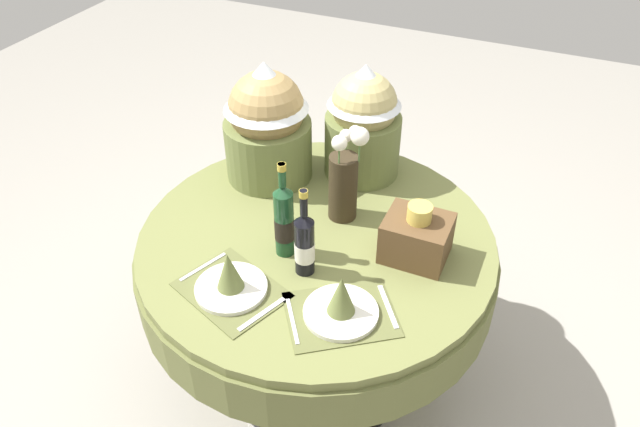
{
  "coord_description": "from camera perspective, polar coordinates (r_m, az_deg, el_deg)",
  "views": [
    {
      "loc": [
        0.7,
        -1.57,
        2.23
      ],
      "look_at": [
        0.0,
        0.03,
        0.86
      ],
      "focal_mm": 34.46,
      "sensor_mm": 36.0,
      "label": 1
    }
  ],
  "objects": [
    {
      "name": "gift_tub_back_centre",
      "position": [
        2.46,
        3.98,
        8.89
      ],
      "size": [
        0.31,
        0.31,
        0.48
      ],
      "color": "olive",
      "rests_on": "dining_table"
    },
    {
      "name": "wine_bottle_left",
      "position": [
        2.03,
        -1.45,
        -2.76
      ],
      "size": [
        0.07,
        0.07,
        0.34
      ],
      "color": "black",
      "rests_on": "dining_table"
    },
    {
      "name": "dining_table",
      "position": [
        2.35,
        -0.32,
        -4.81
      ],
      "size": [
        1.33,
        1.33,
        0.78
      ],
      "color": "olive",
      "rests_on": "ground"
    },
    {
      "name": "flower_vase",
      "position": [
        2.24,
        2.29,
        3.27
      ],
      "size": [
        0.15,
        0.19,
        0.4
      ],
      "color": "#332819",
      "rests_on": "dining_table"
    },
    {
      "name": "place_setting_right",
      "position": [
        1.94,
        1.97,
        -8.43
      ],
      "size": [
        0.43,
        0.41,
        0.16
      ],
      "color": "brown",
      "rests_on": "dining_table"
    },
    {
      "name": "wine_bottle_centre",
      "position": [
        2.1,
        -3.35,
        -0.61
      ],
      "size": [
        0.07,
        0.07,
        0.37
      ],
      "color": "#194223",
      "rests_on": "dining_table"
    },
    {
      "name": "ground",
      "position": [
        2.82,
        -0.28,
        -14.28
      ],
      "size": [
        8.0,
        8.0,
        0.0
      ],
      "primitive_type": "plane",
      "color": "#9E998E"
    },
    {
      "name": "place_setting_left",
      "position": [
        2.03,
        -8.34,
        -6.16
      ],
      "size": [
        0.41,
        0.37,
        0.16
      ],
      "color": "brown",
      "rests_on": "dining_table"
    },
    {
      "name": "gift_tub_back_left",
      "position": [
        2.44,
        -4.96,
        8.78
      ],
      "size": [
        0.35,
        0.35,
        0.5
      ],
      "color": "olive",
      "rests_on": "dining_table"
    },
    {
      "name": "woven_basket_side_right",
      "position": [
        2.14,
        8.96,
        -2.15
      ],
      "size": [
        0.22,
        0.19,
        0.22
      ],
      "color": "brown",
      "rests_on": "dining_table"
    }
  ]
}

